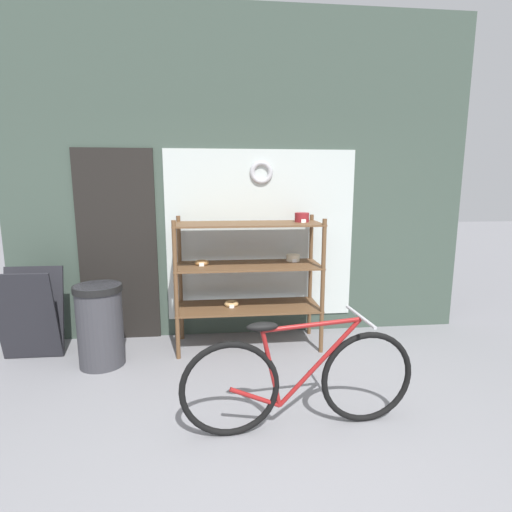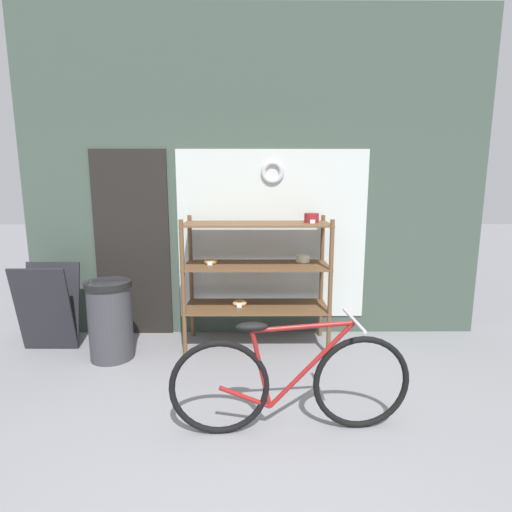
{
  "view_description": "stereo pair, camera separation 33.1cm",
  "coord_description": "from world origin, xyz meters",
  "px_view_note": "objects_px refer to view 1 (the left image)",
  "views": [
    {
      "loc": [
        -0.34,
        -1.96,
        1.74
      ],
      "look_at": [
        0.01,
        1.27,
        1.14
      ],
      "focal_mm": 28.0,
      "sensor_mm": 36.0,
      "label": 1
    },
    {
      "loc": [
        -0.01,
        -1.98,
        1.74
      ],
      "look_at": [
        0.01,
        1.27,
        1.14
      ],
      "focal_mm": 28.0,
      "sensor_mm": 36.0,
      "label": 2
    }
  ],
  "objects_px": {
    "sandwich_board": "(30,314)",
    "trash_bin": "(100,323)",
    "display_case": "(250,268)",
    "bicycle": "(300,380)"
  },
  "relations": [
    {
      "from": "sandwich_board",
      "to": "trash_bin",
      "type": "xyz_separation_m",
      "value": [
        0.73,
        -0.23,
        -0.03
      ]
    },
    {
      "from": "display_case",
      "to": "sandwich_board",
      "type": "distance_m",
      "value": 2.24
    },
    {
      "from": "bicycle",
      "to": "trash_bin",
      "type": "bearing_deg",
      "value": 140.52
    },
    {
      "from": "trash_bin",
      "to": "bicycle",
      "type": "bearing_deg",
      "value": -35.82
    },
    {
      "from": "bicycle",
      "to": "trash_bin",
      "type": "distance_m",
      "value": 2.07
    },
    {
      "from": "display_case",
      "to": "trash_bin",
      "type": "bearing_deg",
      "value": -167.65
    },
    {
      "from": "display_case",
      "to": "bicycle",
      "type": "distance_m",
      "value": 1.62
    },
    {
      "from": "display_case",
      "to": "trash_bin",
      "type": "relative_size",
      "value": 1.9
    },
    {
      "from": "sandwich_board",
      "to": "trash_bin",
      "type": "height_order",
      "value": "sandwich_board"
    },
    {
      "from": "bicycle",
      "to": "trash_bin",
      "type": "relative_size",
      "value": 2.13
    }
  ]
}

